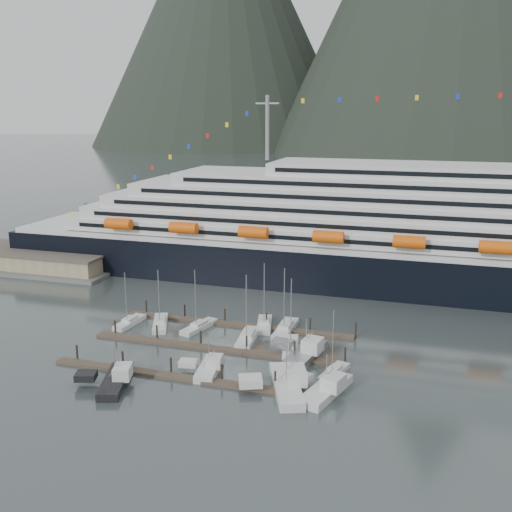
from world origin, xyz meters
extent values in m
plane|color=#3F4B4A|center=(0.00, 0.00, 0.00)|extent=(1600.00, 1600.00, 0.00)
cone|color=black|center=(-220.00, 600.00, 145.00)|extent=(340.00, 340.00, 340.00)
cube|color=black|center=(25.00, 55.00, 4.00)|extent=(210.00, 28.00, 12.00)
cube|color=silver|center=(25.00, 55.00, 10.50)|extent=(205.80, 27.44, 1.50)
cube|color=silver|center=(30.00, 55.00, 13.10)|extent=(185.00, 26.00, 3.20)
cube|color=black|center=(30.00, 41.95, 13.26)|extent=(175.75, 0.20, 1.00)
cube|color=silver|center=(32.00, 55.00, 16.30)|extent=(180.00, 25.00, 3.20)
cube|color=black|center=(32.00, 42.45, 16.46)|extent=(171.00, 0.20, 1.00)
cube|color=silver|center=(34.00, 55.00, 19.50)|extent=(172.00, 24.00, 3.20)
cube|color=black|center=(34.00, 42.95, 19.66)|extent=(163.40, 0.20, 1.00)
cube|color=silver|center=(36.00, 55.00, 22.70)|extent=(160.00, 23.00, 3.20)
cube|color=black|center=(36.00, 43.45, 22.86)|extent=(152.00, 0.20, 1.00)
cube|color=silver|center=(38.00, 55.00, 25.80)|extent=(140.00, 22.00, 3.00)
cube|color=black|center=(38.00, 43.95, 25.95)|extent=(133.00, 0.20, 1.00)
cube|color=silver|center=(40.00, 55.00, 28.80)|extent=(95.00, 20.00, 3.00)
cube|color=black|center=(40.00, 44.95, 28.95)|extent=(90.25, 0.20, 1.00)
cylinder|color=gray|center=(-10.00, 55.00, 38.30)|extent=(1.00, 1.00, 16.00)
cylinder|color=#F05B0C|center=(-45.00, 40.00, 14.50)|extent=(7.00, 2.80, 2.80)
cylinder|color=#F05B0C|center=(-27.00, 40.00, 14.50)|extent=(7.00, 2.80, 2.80)
cylinder|color=#F05B0C|center=(-9.00, 40.00, 14.50)|extent=(7.00, 2.80, 2.80)
cylinder|color=#F05B0C|center=(9.00, 40.00, 14.50)|extent=(7.00, 2.80, 2.80)
cylinder|color=#F05B0C|center=(27.00, 40.00, 14.50)|extent=(7.00, 2.80, 2.80)
cylinder|color=#F05B0C|center=(45.00, 40.00, 14.50)|extent=(7.00, 2.80, 2.80)
cube|color=#595956|center=(-72.00, 42.00, 0.30)|extent=(46.00, 20.00, 1.20)
cube|color=tan|center=(-72.00, 42.00, 2.50)|extent=(42.00, 16.00, 5.00)
cube|color=#595147|center=(-72.00, 42.00, 5.20)|extent=(43.00, 17.00, 0.60)
cube|color=#4C4031|center=(-5.00, -10.00, 0.25)|extent=(48.00, 2.00, 0.50)
cylinder|color=black|center=(-26.00, -8.90, 1.40)|extent=(0.36, 0.36, 3.20)
cylinder|color=black|center=(-17.00, -8.90, 1.40)|extent=(0.36, 0.36, 3.20)
cylinder|color=black|center=(-8.00, -8.90, 1.40)|extent=(0.36, 0.36, 3.20)
cylinder|color=black|center=(1.00, -8.90, 1.40)|extent=(0.36, 0.36, 3.20)
cylinder|color=black|center=(10.00, -8.90, 1.40)|extent=(0.36, 0.36, 3.20)
cylinder|color=black|center=(19.00, -8.90, 1.40)|extent=(0.36, 0.36, 3.20)
cube|color=#4C4031|center=(-5.00, 3.00, 0.25)|extent=(48.00, 2.00, 0.50)
cylinder|color=black|center=(-26.00, 4.10, 1.40)|extent=(0.36, 0.36, 3.20)
cylinder|color=black|center=(-17.00, 4.10, 1.40)|extent=(0.36, 0.36, 3.20)
cylinder|color=black|center=(-8.00, 4.10, 1.40)|extent=(0.36, 0.36, 3.20)
cylinder|color=black|center=(1.00, 4.10, 1.40)|extent=(0.36, 0.36, 3.20)
cylinder|color=black|center=(10.00, 4.10, 1.40)|extent=(0.36, 0.36, 3.20)
cylinder|color=black|center=(19.00, 4.10, 1.40)|extent=(0.36, 0.36, 3.20)
cube|color=#4C4031|center=(-5.00, 16.00, 0.25)|extent=(48.00, 2.00, 0.50)
cylinder|color=black|center=(-26.00, 17.10, 1.40)|extent=(0.36, 0.36, 3.20)
cylinder|color=black|center=(-17.00, 17.10, 1.40)|extent=(0.36, 0.36, 3.20)
cylinder|color=black|center=(-8.00, 17.10, 1.40)|extent=(0.36, 0.36, 3.20)
cylinder|color=black|center=(1.00, 17.10, 1.40)|extent=(0.36, 0.36, 3.20)
cylinder|color=black|center=(10.00, 17.10, 1.40)|extent=(0.36, 0.36, 3.20)
cylinder|color=black|center=(19.00, 17.10, 1.40)|extent=(0.36, 0.36, 3.20)
cube|color=silver|center=(-26.24, 10.17, 0.25)|extent=(3.20, 8.99, 1.37)
cube|color=silver|center=(-26.24, 10.17, 1.13)|extent=(2.19, 3.23, 0.78)
cylinder|color=gray|center=(-26.31, 9.30, 6.09)|extent=(0.16, 0.16, 10.42)
cube|color=silver|center=(-11.66, 12.02, 0.25)|extent=(4.84, 10.00, 1.36)
cube|color=silver|center=(-11.66, 12.02, 1.11)|extent=(2.72, 3.76, 0.77)
cylinder|color=gray|center=(-11.90, 11.09, 6.71)|extent=(0.15, 0.15, 11.68)
cube|color=silver|center=(-0.44, 9.11, 0.25)|extent=(4.00, 10.82, 1.56)
cube|color=silver|center=(-0.44, 9.11, 1.28)|extent=(2.61, 3.92, 0.89)
cylinder|color=gray|center=(-0.33, 8.06, 7.17)|extent=(0.18, 0.18, 12.34)
cube|color=silver|center=(8.62, 6.62, 0.25)|extent=(5.36, 12.10, 1.50)
cube|color=silver|center=(8.62, 6.62, 1.23)|extent=(3.01, 4.50, 0.86)
cylinder|color=gray|center=(8.89, 5.47, 7.54)|extent=(0.17, 0.17, 13.15)
cube|color=silver|center=(-19.94, 11.41, 0.25)|extent=(6.60, 10.64, 1.46)
cube|color=silver|center=(-19.94, 11.41, 1.20)|extent=(3.35, 4.17, 0.83)
cylinder|color=gray|center=(-19.53, 10.45, 6.52)|extent=(0.17, 0.17, 11.17)
cube|color=silver|center=(0.54, 17.05, 0.25)|extent=(4.92, 9.92, 1.48)
cube|color=silver|center=(0.54, 17.05, 1.22)|extent=(2.85, 3.74, 0.85)
cylinder|color=gray|center=(0.77, 16.12, 7.28)|extent=(0.17, 0.17, 12.65)
cube|color=silver|center=(5.25, 15.84, 0.25)|extent=(2.95, 11.57, 1.54)
cube|color=silver|center=(5.25, 15.84, 1.26)|extent=(2.23, 4.06, 0.88)
cylinder|color=gray|center=(5.26, 14.68, 7.16)|extent=(0.18, 0.18, 12.34)
cube|color=silver|center=(18.00, -1.12, 0.25)|extent=(4.34, 8.42, 1.26)
cube|color=silver|center=(18.00, -1.12, 1.03)|extent=(2.47, 3.20, 0.72)
cylinder|color=gray|center=(17.79, -1.91, 6.24)|extent=(0.14, 0.14, 10.86)
cube|color=black|center=(-14.93, -15.00, 0.35)|extent=(7.01, 12.76, 1.89)
cube|color=black|center=(-19.38, -16.43, 1.51)|extent=(3.89, 3.56, 1.14)
cube|color=silver|center=(-13.76, -14.62, 2.18)|extent=(3.65, 4.33, 2.08)
cube|color=black|center=(-13.76, -14.62, 2.94)|extent=(3.40, 4.03, 0.47)
cylinder|color=gray|center=(-14.93, -15.00, 3.79)|extent=(0.15, 0.15, 4.73)
cube|color=silver|center=(-2.25, -6.20, 0.35)|extent=(4.54, 9.97, 1.75)
cube|color=silver|center=(-5.86, -6.74, 1.40)|extent=(3.25, 2.53, 1.05)
cube|color=silver|center=(-1.30, -6.06, 2.01)|extent=(2.85, 3.21, 1.92)
cube|color=black|center=(-1.30, -6.06, 2.71)|extent=(2.65, 3.00, 0.44)
cylinder|color=gray|center=(-2.25, -6.20, 3.49)|extent=(0.14, 0.14, 4.37)
cube|color=silver|center=(11.77, -8.67, 0.35)|extent=(9.12, 15.31, 2.14)
cube|color=silver|center=(6.50, -10.78, 1.71)|extent=(4.59, 4.40, 1.28)
cube|color=silver|center=(13.16, -8.11, 2.46)|extent=(4.44, 5.27, 2.35)
cube|color=black|center=(13.16, -8.11, 3.31)|extent=(4.13, 4.92, 0.53)
cylinder|color=gray|center=(11.77, -8.67, 4.27)|extent=(0.17, 0.17, 5.34)
cube|color=silver|center=(18.00, -8.37, 0.35)|extent=(6.83, 12.80, 2.04)
cube|color=silver|center=(13.51, -7.12, 1.64)|extent=(4.07, 3.53, 1.23)
cube|color=silver|center=(19.18, -8.70, 2.35)|extent=(3.74, 4.31, 2.25)
cube|color=black|center=(19.18, -8.70, 3.17)|extent=(3.48, 4.02, 0.51)
cylinder|color=gray|center=(18.00, -8.37, 4.09)|extent=(0.16, 0.16, 5.11)
cube|color=#9A9C9F|center=(11.95, 4.60, 0.35)|extent=(5.89, 12.62, 2.21)
cube|color=#9A9C9F|center=(7.40, 5.35, 1.77)|extent=(4.14, 3.24, 1.32)
cube|color=silver|center=(13.15, 4.41, 2.54)|extent=(3.64, 4.09, 2.43)
cube|color=black|center=(13.15, 4.41, 3.42)|extent=(3.38, 3.82, 0.55)
cylinder|color=gray|center=(11.95, 4.60, 4.41)|extent=(0.18, 0.18, 5.52)
camera|label=1|loc=(32.82, -92.71, 43.27)|focal=42.00mm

